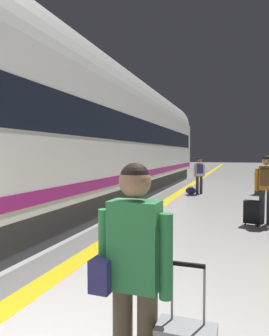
% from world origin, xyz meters
% --- Properties ---
extents(safety_line_strip, '(0.36, 80.00, 0.01)m').
position_xyz_m(safety_line_strip, '(-0.76, 10.00, 0.00)').
color(safety_line_strip, yellow).
rests_on(safety_line_strip, ground).
extents(tactile_edge_band, '(0.69, 80.00, 0.01)m').
position_xyz_m(tactile_edge_band, '(-1.12, 10.00, 0.00)').
color(tactile_edge_band, slate).
rests_on(tactile_edge_band, ground).
extents(high_speed_train, '(2.94, 27.13, 4.97)m').
position_xyz_m(high_speed_train, '(-2.94, 7.40, 2.50)').
color(high_speed_train, '#38383D').
rests_on(high_speed_train, ground).
extents(traveller_foreground, '(0.53, 0.28, 1.68)m').
position_xyz_m(traveller_foreground, '(1.02, 0.46, 0.97)').
color(traveller_foreground, brown).
rests_on(traveller_foreground, ground).
extents(passenger_near, '(0.52, 0.35, 1.68)m').
position_xyz_m(passenger_near, '(2.34, 6.79, 1.00)').
color(passenger_near, '#383842').
rests_on(passenger_near, ground).
extents(suitcase_near, '(0.42, 0.31, 0.60)m').
position_xyz_m(suitcase_near, '(2.02, 6.48, 0.33)').
color(suitcase_near, black).
rests_on(suitcase_near, ground).
extents(passenger_mid, '(0.47, 0.36, 1.56)m').
position_xyz_m(passenger_mid, '(0.11, 12.03, 0.92)').
color(passenger_mid, '#383842').
rests_on(passenger_mid, ground).
extents(duffel_bag_mid, '(0.44, 0.26, 0.36)m').
position_xyz_m(duffel_bag_mid, '(-0.21, 11.78, 0.15)').
color(duffel_bag_mid, navy).
rests_on(duffel_bag_mid, ground).
extents(waste_bin, '(0.46, 0.46, 0.91)m').
position_xyz_m(waste_bin, '(2.57, 12.76, 0.46)').
color(waste_bin, '#2D6638').
rests_on(waste_bin, ground).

